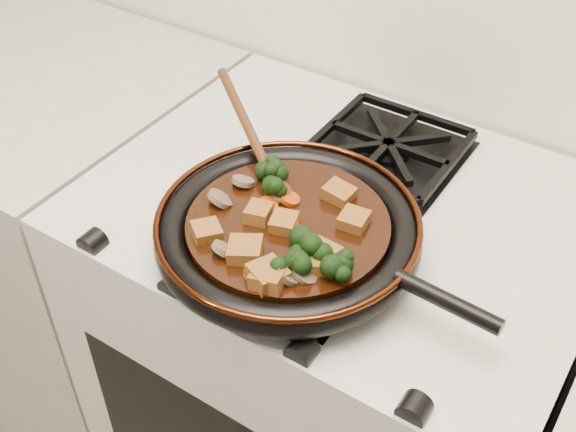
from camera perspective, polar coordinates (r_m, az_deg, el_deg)
The scene contains 32 objects.
stove at distance 1.43m, azimuth 3.55°, elevation -12.77°, with size 0.76×0.60×0.90m, color beige.
burner_grate_front at distance 1.00m, azimuth 0.56°, elevation -2.54°, with size 0.23×0.23×0.03m, color black, non-canonical shape.
burner_grate_back at distance 1.19m, azimuth 7.91°, elevation 5.31°, with size 0.23×0.23×0.03m, color black, non-canonical shape.
skillet at distance 0.98m, azimuth 0.09°, elevation -1.19°, with size 0.49×0.36×0.05m.
braising_sauce at distance 0.98m, azimuth 0.00°, elevation -0.93°, with size 0.28×0.28×0.02m, color black.
tofu_cube_0 at distance 0.97m, azimuth -2.35°, elevation 0.22°, with size 0.04×0.03×0.02m, color brown.
tofu_cube_1 at distance 0.89m, azimuth -1.55°, elevation -4.90°, with size 0.04×0.04×0.02m, color brown.
tofu_cube_2 at distance 0.92m, azimuth -3.39°, elevation -2.77°, with size 0.04×0.04×0.02m, color brown.
tofu_cube_3 at distance 0.90m, azimuth 1.98°, elevation -3.85°, with size 0.03×0.03×0.02m, color brown.
tofu_cube_4 at distance 0.89m, azimuth -1.64°, elevation -4.67°, with size 0.04×0.04×0.02m, color brown.
tofu_cube_5 at distance 0.92m, azimuth 2.85°, elevation -3.03°, with size 0.04×0.03×0.02m, color brown.
tofu_cube_6 at distance 0.95m, azimuth -6.47°, elevation -1.25°, with size 0.03×0.04×0.02m, color brown.
tofu_cube_7 at distance 0.97m, azimuth 5.22°, elevation -0.37°, with size 0.04×0.04×0.02m, color brown.
tofu_cube_8 at distance 1.01m, azimuth 4.03°, elevation 1.76°, with size 0.04×0.03×0.02m, color brown.
tofu_cube_9 at distance 0.96m, azimuth -0.32°, elevation -0.58°, with size 0.04×0.03×0.02m, color brown.
broccoli_floret_0 at distance 1.01m, azimuth -0.91°, elevation 2.19°, with size 0.05×0.05×0.05m, color black, non-canonical shape.
broccoli_floret_1 at distance 0.89m, azimuth 4.02°, elevation -3.89°, with size 0.06×0.06×0.06m, color black, non-canonical shape.
broccoli_floret_2 at distance 0.89m, azimuth 0.47°, elevation -3.93°, with size 0.06×0.06×0.06m, color black, non-canonical shape.
broccoli_floret_3 at distance 0.90m, azimuth 2.02°, elevation -3.36°, with size 0.06×0.06×0.06m, color black, non-canonical shape.
broccoli_floret_4 at distance 1.03m, azimuth -1.27°, elevation 3.35°, with size 0.06×0.06×0.06m, color black, non-canonical shape.
broccoli_floret_5 at distance 0.92m, azimuth 1.10°, elevation -2.59°, with size 0.06×0.06×0.05m, color black, non-canonical shape.
carrot_coin_0 at distance 0.91m, azimuth 0.49°, elevation -3.65°, with size 0.03×0.03×0.01m, color #C13205.
carrot_coin_1 at distance 0.91m, azimuth 1.67°, elevation -3.62°, with size 0.03×0.03×0.01m, color #C13205.
carrot_coin_2 at distance 0.99m, azimuth -1.61°, elevation 0.85°, with size 0.03×0.03×0.01m, color #C13205.
carrot_coin_3 at distance 1.00m, azimuth 0.14°, elevation 1.37°, with size 0.03×0.03×0.01m, color #C13205.
carrot_coin_4 at distance 0.96m, azimuth 0.10°, elevation -0.77°, with size 0.03×0.03×0.01m, color #C13205.
mushroom_slice_0 at distance 1.00m, azimuth -5.39°, elevation 1.36°, with size 0.04×0.04×0.01m, color brown.
mushroom_slice_1 at distance 1.03m, azimuth -3.58°, elevation 2.76°, with size 0.03×0.03×0.01m, color brown.
mushroom_slice_2 at distance 0.93m, azimuth -5.15°, elevation -2.62°, with size 0.03×0.03×0.01m, color brown.
mushroom_slice_3 at distance 0.89m, azimuth -0.04°, elevation -4.53°, with size 0.04×0.04×0.01m, color brown.
mushroom_slice_4 at distance 0.89m, azimuth 1.42°, elevation -4.42°, with size 0.04×0.04×0.01m, color brown.
wooden_spoon at distance 1.06m, azimuth -2.27°, elevation 5.04°, with size 0.15×0.12×0.25m.
Camera 1 is at (0.39, 0.94, 1.61)m, focal length 45.00 mm.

